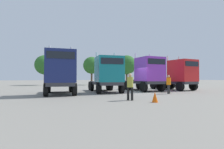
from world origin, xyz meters
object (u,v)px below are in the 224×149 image
(traffic_cone_near, at_px, (155,97))
(visitor_in_hivis, at_px, (169,83))
(semi_truck_red, at_px, (179,74))
(semi_truck_teal, at_px, (107,74))
(semi_truck_purple, at_px, (147,74))
(semi_truck_navy, at_px, (60,72))
(visitor_with_camera, at_px, (130,85))

(traffic_cone_near, bearing_deg, visitor_in_hivis, 41.54)
(semi_truck_red, distance_m, traffic_cone_near, 11.64)
(semi_truck_teal, bearing_deg, semi_truck_purple, 97.23)
(semi_truck_navy, relative_size, visitor_in_hivis, 3.45)
(semi_truck_navy, bearing_deg, visitor_with_camera, 39.92)
(semi_truck_navy, distance_m, visitor_in_hivis, 9.73)
(semi_truck_teal, relative_size, semi_truck_purple, 1.11)
(semi_truck_purple, distance_m, visitor_in_hivis, 3.63)
(semi_truck_teal, height_order, visitor_with_camera, semi_truck_teal)
(visitor_with_camera, relative_size, traffic_cone_near, 2.77)
(semi_truck_teal, relative_size, semi_truck_red, 1.12)
(semi_truck_teal, height_order, visitor_in_hivis, semi_truck_teal)
(semi_truck_teal, bearing_deg, semi_truck_navy, -75.75)
(visitor_in_hivis, bearing_deg, traffic_cone_near, -80.37)
(semi_truck_red, xyz_separation_m, visitor_with_camera, (-9.88, -5.87, -0.85))
(visitor_in_hivis, bearing_deg, semi_truck_teal, -158.59)
(visitor_with_camera, bearing_deg, semi_truck_red, 174.89)
(semi_truck_teal, height_order, traffic_cone_near, semi_truck_teal)
(semi_truck_purple, distance_m, semi_truck_red, 4.43)
(semi_truck_navy, distance_m, visitor_with_camera, 6.76)
(semi_truck_navy, xyz_separation_m, traffic_cone_near, (4.71, -6.92, -1.65))
(visitor_with_camera, bearing_deg, traffic_cone_near, 87.38)
(semi_truck_navy, height_order, visitor_in_hivis, semi_truck_navy)
(semi_truck_teal, bearing_deg, visitor_with_camera, -0.19)
(visitor_with_camera, distance_m, traffic_cone_near, 1.82)
(visitor_with_camera, bearing_deg, semi_truck_purple, -167.51)
(semi_truck_red, bearing_deg, semi_truck_teal, -95.61)
(semi_truck_red, xyz_separation_m, visitor_in_hivis, (-4.43, -3.25, -0.88))
(semi_truck_teal, distance_m, visitor_with_camera, 6.20)
(semi_truck_red, distance_m, visitor_with_camera, 11.52)
(semi_truck_purple, relative_size, semi_truck_red, 1.01)
(semi_truck_navy, bearing_deg, visitor_in_hivis, 77.99)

